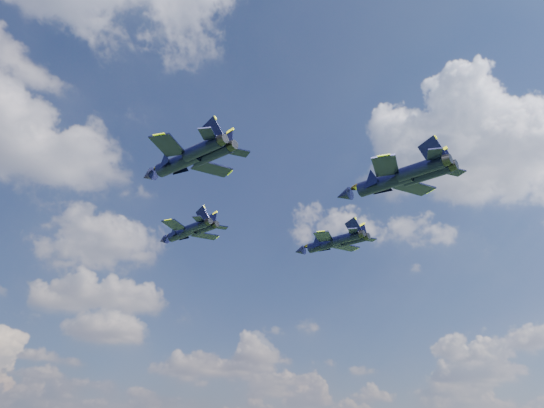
{
  "coord_description": "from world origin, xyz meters",
  "views": [
    {
      "loc": [
        -31.58,
        -58.36,
        23.01
      ],
      "look_at": [
        2.31,
        8.47,
        56.79
      ],
      "focal_mm": 35.0,
      "sensor_mm": 36.0,
      "label": 1
    }
  ],
  "objects_px": {
    "jet_right": "(323,245)",
    "jet_slot": "(381,183)",
    "jet_left": "(176,163)",
    "jet_lead": "(181,233)"
  },
  "relations": [
    {
      "from": "jet_left",
      "to": "jet_slot",
      "type": "distance_m",
      "value": 27.94
    },
    {
      "from": "jet_left",
      "to": "jet_right",
      "type": "height_order",
      "value": "jet_left"
    },
    {
      "from": "jet_right",
      "to": "jet_slot",
      "type": "bearing_deg",
      "value": -128.63
    },
    {
      "from": "jet_slot",
      "to": "jet_right",
      "type": "bearing_deg",
      "value": 51.82
    },
    {
      "from": "jet_lead",
      "to": "jet_right",
      "type": "relative_size",
      "value": 0.96
    },
    {
      "from": "jet_lead",
      "to": "jet_left",
      "type": "height_order",
      "value": "jet_left"
    },
    {
      "from": "jet_slot",
      "to": "jet_lead",
      "type": "bearing_deg",
      "value": 92.65
    },
    {
      "from": "jet_slot",
      "to": "jet_left",
      "type": "bearing_deg",
      "value": 132.76
    },
    {
      "from": "jet_left",
      "to": "jet_slot",
      "type": "relative_size",
      "value": 0.96
    },
    {
      "from": "jet_left",
      "to": "jet_slot",
      "type": "xyz_separation_m",
      "value": [
        25.5,
        -11.21,
        -2.21
      ]
    }
  ]
}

